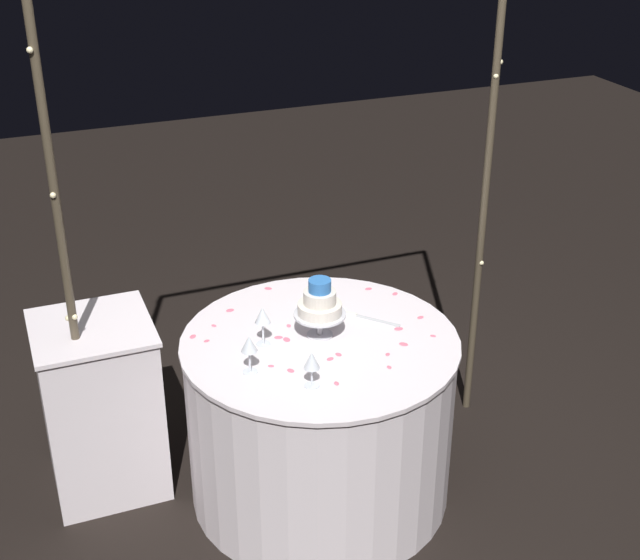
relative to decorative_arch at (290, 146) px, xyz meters
name	(u,v)px	position (x,y,z in m)	size (l,w,h in m)	color
ground_plane	(320,488)	(0.00, -0.34, -1.54)	(12.00, 12.00, 0.00)	black
decorative_arch	(290,146)	(0.00, 0.00, 0.00)	(1.97, 0.06, 2.41)	#473D2D
main_table	(320,418)	(0.00, -0.34, -1.14)	(1.18, 1.18, 0.79)	white
side_table	(101,406)	(-0.88, 0.08, -1.13)	(0.51, 0.51, 0.83)	white
tiered_cake	(320,304)	(0.01, -0.30, -0.60)	(0.22, 0.22, 0.26)	silver
wine_glass_0	(312,362)	(-0.15, -0.65, -0.64)	(0.06, 0.06, 0.15)	silver
wine_glass_1	(263,317)	(-0.23, -0.28, -0.62)	(0.06, 0.06, 0.17)	silver
wine_glass_2	(249,346)	(-0.35, -0.47, -0.62)	(0.06, 0.06, 0.16)	silver
cake_knife	(365,318)	(0.25, -0.24, -0.74)	(0.21, 0.23, 0.01)	silver
rose_petal_0	(395,294)	(0.47, -0.08, -0.75)	(0.03, 0.02, 0.00)	#EA6B84
rose_petal_1	(388,354)	(0.22, -0.55, -0.75)	(0.02, 0.02, 0.00)	#EA6B84
rose_petal_2	(404,344)	(0.31, -0.50, -0.75)	(0.04, 0.03, 0.00)	#EA6B84
rose_petal_3	(289,326)	(-0.08, -0.18, -0.75)	(0.03, 0.02, 0.00)	#EA6B84
rose_petal_4	(271,366)	(-0.26, -0.46, -0.75)	(0.03, 0.02, 0.00)	#EA6B84
rose_petal_5	(389,367)	(0.18, -0.64, -0.75)	(0.03, 0.02, 0.00)	#EA6B84
rose_petal_6	(369,289)	(0.38, 0.01, -0.75)	(0.03, 0.02, 0.00)	#EA6B84
rose_petal_7	(399,329)	(0.35, -0.37, -0.75)	(0.04, 0.03, 0.00)	#EA6B84
rose_petal_8	(268,288)	(-0.05, 0.19, -0.75)	(0.04, 0.03, 0.00)	#EA6B84
rose_petal_9	(193,337)	(-0.49, -0.12, -0.75)	(0.03, 0.02, 0.00)	#EA6B84
rose_petal_10	(279,337)	(-0.16, -0.25, -0.75)	(0.04, 0.03, 0.00)	#EA6B84
rose_petal_11	(420,317)	(0.48, -0.32, -0.75)	(0.03, 0.02, 0.00)	#EA6B84
rose_petal_12	(207,341)	(-0.45, -0.17, -0.75)	(0.03, 0.02, 0.00)	#EA6B84
rose_petal_13	(287,340)	(-0.13, -0.28, -0.75)	(0.04, 0.03, 0.00)	#EA6B84
rose_petal_14	(330,359)	(-0.02, -0.49, -0.75)	(0.03, 0.02, 0.00)	#EA6B84
rose_petal_15	(214,326)	(-0.38, -0.06, -0.75)	(0.03, 0.02, 0.00)	#EA6B84
rose_petal_16	(433,336)	(0.46, -0.48, -0.75)	(0.03, 0.02, 0.00)	#EA6B84
rose_petal_17	(339,355)	(0.03, -0.47, -0.75)	(0.03, 0.02, 0.00)	#EA6B84
rose_petal_18	(230,310)	(-0.28, 0.05, -0.75)	(0.04, 0.03, 0.00)	#EA6B84
rose_petal_19	(336,383)	(-0.06, -0.67, -0.75)	(0.03, 0.02, 0.00)	#EA6B84
rose_petal_20	(291,371)	(-0.19, -0.52, -0.75)	(0.03, 0.02, 0.00)	#EA6B84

